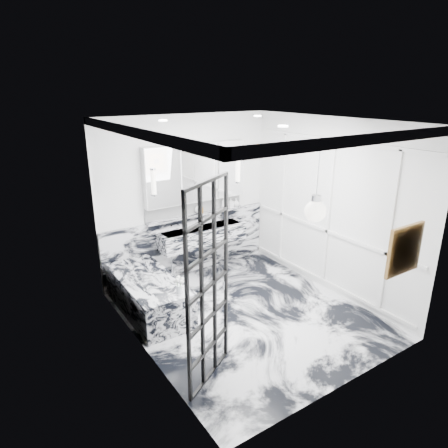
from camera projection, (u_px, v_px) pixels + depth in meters
floor at (247, 314)px, 5.94m from camera, size 3.60×3.60×0.00m
ceiling at (251, 121)px, 5.03m from camera, size 3.60×3.60×0.00m
wall_back at (187, 197)px, 6.91m from camera, size 3.60×0.00×3.60m
wall_front at (355, 274)px, 4.06m from camera, size 3.60×0.00×3.60m
wall_left at (139, 250)px, 4.65m from camera, size 0.00×3.60×3.60m
wall_right at (330, 207)px, 6.32m from camera, size 0.00×3.60×3.60m
marble_clad_back at (189, 244)px, 7.17m from camera, size 3.18×0.05×1.05m
marble_clad_left at (141, 255)px, 4.68m from camera, size 0.02×3.56×2.68m
panel_molding at (329, 213)px, 6.34m from camera, size 0.03×3.40×2.30m
soap_bottle_a at (223, 203)px, 7.27m from camera, size 0.08×0.08×0.21m
soap_bottle_b at (231, 203)px, 7.35m from camera, size 0.09×0.09×0.18m
soap_bottle_c at (236, 202)px, 7.42m from camera, size 0.12×0.12×0.16m
face_pot at (199, 210)px, 7.00m from camera, size 0.14×0.14×0.14m
amber_bottle at (202, 210)px, 7.05m from camera, size 0.04×0.04×0.10m
flower_vase at (179, 289)px, 5.40m from camera, size 0.08×0.08×0.12m
crittall_door at (208, 287)px, 4.31m from camera, size 0.78×0.48×2.32m
artwork at (405, 250)px, 4.55m from camera, size 0.49×0.05×0.49m
pendant_light at (315, 211)px, 4.08m from camera, size 0.22×0.22×0.22m
trough_sink at (202, 236)px, 7.01m from camera, size 1.60×0.45×0.30m
ledge at (197, 215)px, 7.03m from camera, size 1.90×0.14×0.04m
subway_tile at (195, 207)px, 7.03m from camera, size 1.90×0.03×0.23m
mirror_cabinet at (196, 173)px, 6.79m from camera, size 1.90×0.16×1.00m
sconce_left at (154, 182)px, 6.30m from camera, size 0.07×0.07×0.40m
sconce_right at (238, 171)px, 7.15m from camera, size 0.07×0.07×0.40m
bathtub at (149, 294)px, 5.95m from camera, size 0.75×1.65×0.55m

